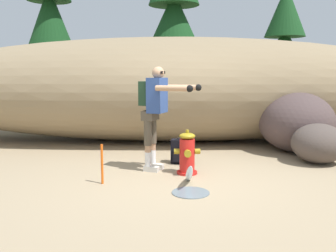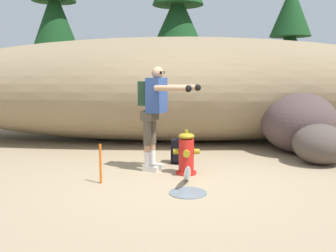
{
  "view_description": "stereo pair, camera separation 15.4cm",
  "coord_description": "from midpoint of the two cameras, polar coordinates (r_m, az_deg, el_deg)",
  "views": [
    {
      "loc": [
        -0.18,
        -5.64,
        1.64
      ],
      "look_at": [
        -0.18,
        0.58,
        0.75
      ],
      "focal_mm": 39.55,
      "sensor_mm": 36.0,
      "label": 1
    },
    {
      "loc": [
        -0.03,
        -5.64,
        1.64
      ],
      "look_at": [
        -0.18,
        0.58,
        0.75
      ],
      "focal_mm": 39.55,
      "sensor_mm": 36.0,
      "label": 2
    }
  ],
  "objects": [
    {
      "name": "pine_tree_left",
      "position": [
        11.73,
        1.92,
        16.36
      ],
      "size": [
        2.38,
        2.38,
        5.81
      ],
      "color": "#47331E",
      "rests_on": "ground_plane"
    },
    {
      "name": "spare_backpack",
      "position": [
        6.79,
        2.45,
        -3.97
      ],
      "size": [
        0.33,
        0.32,
        0.47
      ],
      "rotation": [
        0.0,
        0.0,
        4.57
      ],
      "color": "black",
      "rests_on": "ground_plane"
    },
    {
      "name": "ground_plane",
      "position": [
        5.88,
        2.38,
        -8.26
      ],
      "size": [
        56.0,
        56.0,
        0.04
      ],
      "primitive_type": "cube",
      "color": "#998466"
    },
    {
      "name": "survey_stake",
      "position": [
        5.62,
        -9.58,
        -5.75
      ],
      "size": [
        0.04,
        0.04,
        0.6
      ],
      "primitive_type": "cylinder",
      "color": "#E55914",
      "rests_on": "ground_plane"
    },
    {
      "name": "boulder_mid",
      "position": [
        7.29,
        22.96,
        -2.57
      ],
      "size": [
        1.38,
        1.37,
        0.73
      ],
      "primitive_type": "ellipsoid",
      "rotation": [
        0.0,
        0.0,
        5.41
      ],
      "color": "#4C413B",
      "rests_on": "ground_plane"
    },
    {
      "name": "hydrant_water_jet",
      "position": [
        5.44,
        3.82,
        -8.18
      ],
      "size": [
        0.52,
        1.11,
        0.54
      ],
      "color": "silver",
      "rests_on": "ground_plane"
    },
    {
      "name": "utility_worker",
      "position": [
        6.15,
        -1.23,
        3.23
      ],
      "size": [
        1.04,
        0.73,
        1.75
      ],
      "rotation": [
        0.0,
        0.0,
        -0.38
      ],
      "color": "beige",
      "rests_on": "ground_plane"
    },
    {
      "name": "pine_tree_center",
      "position": [
        13.81,
        18.55,
        11.66
      ],
      "size": [
        2.16,
        2.16,
        4.67
      ],
      "color": "#47331E",
      "rests_on": "ground_plane"
    },
    {
      "name": "fire_hydrant",
      "position": [
        6.06,
        3.57,
        -4.33
      ],
      "size": [
        0.43,
        0.38,
        0.73
      ],
      "color": "red",
      "rests_on": "ground_plane"
    },
    {
      "name": "boulder_large",
      "position": [
        8.17,
        19.94,
        0.55
      ],
      "size": [
        1.62,
        1.82,
        1.26
      ],
      "primitive_type": "ellipsoid",
      "rotation": [
        0.0,
        0.0,
        4.76
      ],
      "color": "#4A3A39",
      "rests_on": "ground_plane"
    },
    {
      "name": "pine_tree_far_left",
      "position": [
        12.65,
        -16.73,
        16.09
      ],
      "size": [
        2.1,
        2.1,
        6.25
      ],
      "color": "#47331E",
      "rests_on": "ground_plane"
    },
    {
      "name": "dirt_embankment",
      "position": [
        9.04,
        2.05,
        5.66
      ],
      "size": [
        13.9,
        3.2,
        2.5
      ],
      "primitive_type": "ellipsoid",
      "color": "#897556",
      "rests_on": "ground_plane"
    }
  ]
}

